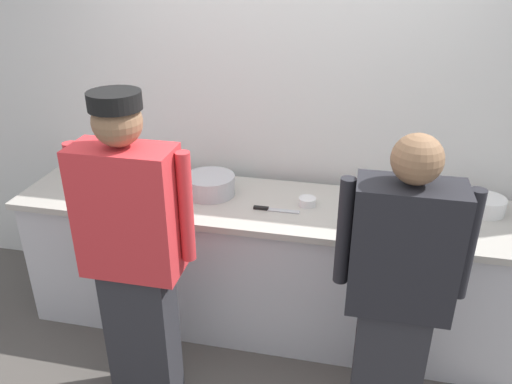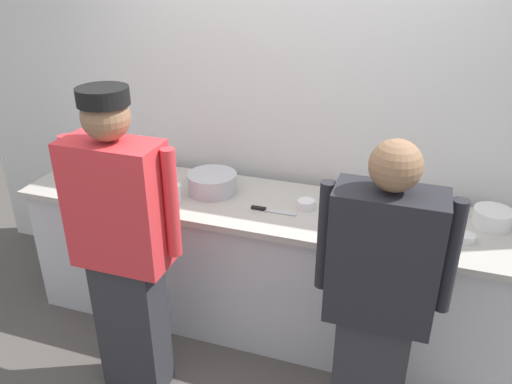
{
  "view_description": "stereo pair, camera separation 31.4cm",
  "coord_description": "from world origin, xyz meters",
  "px_view_note": "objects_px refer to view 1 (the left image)",
  "views": [
    {
      "loc": [
        0.51,
        -2.36,
        2.32
      ],
      "look_at": [
        -0.1,
        0.4,
        0.95
      ],
      "focal_mm": 36.01,
      "sensor_mm": 36.0,
      "label": 1
    },
    {
      "loc": [
        0.81,
        -2.28,
        2.32
      ],
      "look_at": [
        -0.1,
        0.4,
        0.95
      ],
      "focal_mm": 36.01,
      "sensor_mm": 36.0,
      "label": 2
    }
  ],
  "objects_px": {
    "ramekin_green_sauce": "(383,204)",
    "chefs_knife": "(272,209)",
    "plate_stack_front": "(487,205)",
    "deli_cup": "(174,197)",
    "mixing_bowl_steel": "(210,185)",
    "sheet_tray": "(123,187)",
    "squeeze_bottle_primary": "(159,183)",
    "ramekin_orange_sauce": "(307,201)",
    "chef_near_left": "(133,252)",
    "ramekin_red_sauce": "(467,226)",
    "chef_center": "(397,293)",
    "ramekin_yellow_sauce": "(393,227)"
  },
  "relations": [
    {
      "from": "ramekin_green_sauce",
      "to": "chefs_knife",
      "type": "relative_size",
      "value": 0.3
    },
    {
      "from": "ramekin_red_sauce",
      "to": "deli_cup",
      "type": "height_order",
      "value": "deli_cup"
    },
    {
      "from": "chef_center",
      "to": "ramekin_red_sauce",
      "type": "bearing_deg",
      "value": 58.71
    },
    {
      "from": "sheet_tray",
      "to": "ramekin_red_sauce",
      "type": "bearing_deg",
      "value": -2.26
    },
    {
      "from": "squeeze_bottle_primary",
      "to": "ramekin_orange_sauce",
      "type": "relative_size",
      "value": 1.99
    },
    {
      "from": "ramekin_green_sauce",
      "to": "squeeze_bottle_primary",
      "type": "bearing_deg",
      "value": -172.83
    },
    {
      "from": "plate_stack_front",
      "to": "deli_cup",
      "type": "distance_m",
      "value": 1.84
    },
    {
      "from": "squeeze_bottle_primary",
      "to": "sheet_tray",
      "type": "bearing_deg",
      "value": 164.44
    },
    {
      "from": "ramekin_orange_sauce",
      "to": "chefs_knife",
      "type": "relative_size",
      "value": 0.38
    },
    {
      "from": "plate_stack_front",
      "to": "deli_cup",
      "type": "height_order",
      "value": "deli_cup"
    },
    {
      "from": "plate_stack_front",
      "to": "squeeze_bottle_primary",
      "type": "xyz_separation_m",
      "value": [
        -1.94,
        -0.23,
        0.05
      ]
    },
    {
      "from": "ramekin_yellow_sauce",
      "to": "deli_cup",
      "type": "xyz_separation_m",
      "value": [
        -1.28,
        0.02,
        0.03
      ]
    },
    {
      "from": "chefs_knife",
      "to": "sheet_tray",
      "type": "bearing_deg",
      "value": 174.76
    },
    {
      "from": "chef_center",
      "to": "deli_cup",
      "type": "bearing_deg",
      "value": 156.63
    },
    {
      "from": "sheet_tray",
      "to": "squeeze_bottle_primary",
      "type": "xyz_separation_m",
      "value": [
        0.29,
        -0.08,
        0.09
      ]
    },
    {
      "from": "mixing_bowl_steel",
      "to": "ramekin_green_sauce",
      "type": "relative_size",
      "value": 3.74
    },
    {
      "from": "plate_stack_front",
      "to": "mixing_bowl_steel",
      "type": "bearing_deg",
      "value": -176.46
    },
    {
      "from": "chef_near_left",
      "to": "plate_stack_front",
      "type": "bearing_deg",
      "value": 26.43
    },
    {
      "from": "ramekin_orange_sauce",
      "to": "ramekin_green_sauce",
      "type": "bearing_deg",
      "value": 9.17
    },
    {
      "from": "chefs_knife",
      "to": "deli_cup",
      "type": "bearing_deg",
      "value": -173.88
    },
    {
      "from": "ramekin_red_sauce",
      "to": "deli_cup",
      "type": "distance_m",
      "value": 1.68
    },
    {
      "from": "ramekin_green_sauce",
      "to": "chefs_knife",
      "type": "xyz_separation_m",
      "value": [
        -0.64,
        -0.18,
        -0.02
      ]
    },
    {
      "from": "ramekin_orange_sauce",
      "to": "deli_cup",
      "type": "height_order",
      "value": "deli_cup"
    },
    {
      "from": "chef_center",
      "to": "mixing_bowl_steel",
      "type": "distance_m",
      "value": 1.36
    },
    {
      "from": "ramekin_green_sauce",
      "to": "ramekin_yellow_sauce",
      "type": "bearing_deg",
      "value": -79.1
    },
    {
      "from": "sheet_tray",
      "to": "chefs_knife",
      "type": "bearing_deg",
      "value": -5.24
    },
    {
      "from": "chef_center",
      "to": "sheet_tray",
      "type": "relative_size",
      "value": 3.47
    },
    {
      "from": "ramekin_yellow_sauce",
      "to": "ramekin_green_sauce",
      "type": "height_order",
      "value": "ramekin_green_sauce"
    },
    {
      "from": "chefs_knife",
      "to": "ramekin_yellow_sauce",
      "type": "bearing_deg",
      "value": -7.07
    },
    {
      "from": "ramekin_orange_sauce",
      "to": "ramekin_yellow_sauce",
      "type": "bearing_deg",
      "value": -21.41
    },
    {
      "from": "ramekin_orange_sauce",
      "to": "chefs_knife",
      "type": "xyz_separation_m",
      "value": [
        -0.19,
        -0.11,
        -0.02
      ]
    },
    {
      "from": "chef_center",
      "to": "ramekin_yellow_sauce",
      "type": "height_order",
      "value": "chef_center"
    },
    {
      "from": "deli_cup",
      "to": "chefs_knife",
      "type": "relative_size",
      "value": 0.39
    },
    {
      "from": "chef_center",
      "to": "plate_stack_front",
      "type": "distance_m",
      "value": 1.01
    },
    {
      "from": "mixing_bowl_steel",
      "to": "sheet_tray",
      "type": "distance_m",
      "value": 0.58
    },
    {
      "from": "ramekin_yellow_sauce",
      "to": "ramekin_orange_sauce",
      "type": "relative_size",
      "value": 0.84
    },
    {
      "from": "ramekin_orange_sauce",
      "to": "deli_cup",
      "type": "xyz_separation_m",
      "value": [
        -0.78,
        -0.17,
        0.03
      ]
    },
    {
      "from": "sheet_tray",
      "to": "chef_center",
      "type": "bearing_deg",
      "value": -22.74
    },
    {
      "from": "mixing_bowl_steel",
      "to": "squeeze_bottle_primary",
      "type": "distance_m",
      "value": 0.32
    },
    {
      "from": "chef_center",
      "to": "ramekin_red_sauce",
      "type": "distance_m",
      "value": 0.74
    },
    {
      "from": "ramekin_red_sauce",
      "to": "ramekin_yellow_sauce",
      "type": "xyz_separation_m",
      "value": [
        -0.4,
        -0.09,
        -0.0
      ]
    },
    {
      "from": "plate_stack_front",
      "to": "ramekin_green_sauce",
      "type": "distance_m",
      "value": 0.59
    },
    {
      "from": "plate_stack_front",
      "to": "mixing_bowl_steel",
      "type": "height_order",
      "value": "mixing_bowl_steel"
    },
    {
      "from": "squeeze_bottle_primary",
      "to": "deli_cup",
      "type": "relative_size",
      "value": 1.94
    },
    {
      "from": "ramekin_green_sauce",
      "to": "sheet_tray",
      "type": "bearing_deg",
      "value": -176.84
    },
    {
      "from": "chef_near_left",
      "to": "mixing_bowl_steel",
      "type": "xyz_separation_m",
      "value": [
        0.16,
        0.8,
        0.02
      ]
    },
    {
      "from": "chef_near_left",
      "to": "ramekin_red_sauce",
      "type": "xyz_separation_m",
      "value": [
        1.67,
        0.67,
        -0.02
      ]
    },
    {
      "from": "ramekin_red_sauce",
      "to": "ramekin_green_sauce",
      "type": "distance_m",
      "value": 0.48
    },
    {
      "from": "sheet_tray",
      "to": "deli_cup",
      "type": "height_order",
      "value": "deli_cup"
    },
    {
      "from": "deli_cup",
      "to": "chefs_knife",
      "type": "xyz_separation_m",
      "value": [
        0.59,
        0.06,
        -0.05
      ]
    }
  ]
}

